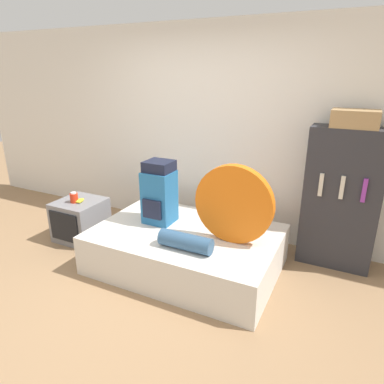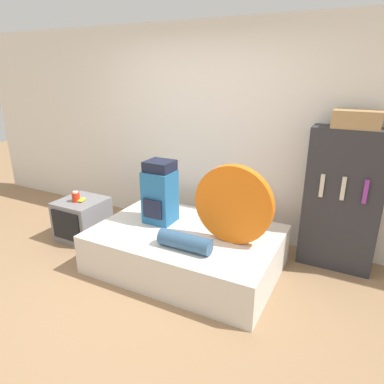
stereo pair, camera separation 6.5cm
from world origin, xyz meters
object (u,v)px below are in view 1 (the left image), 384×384
at_px(tent_bag, 234,204).
at_px(sleeping_roll, 186,242).
at_px(backpack, 159,193).
at_px(television, 81,220).
at_px(cardboard_box, 355,119).
at_px(canister, 74,198).
at_px(bookshelf, 341,199).

bearing_deg(tent_bag, sleeping_roll, -133.12).
height_order(backpack, television, backpack).
bearing_deg(tent_bag, backpack, 174.82).
bearing_deg(cardboard_box, canister, -164.43).
bearing_deg(tent_bag, canister, -178.74).
relative_size(tent_bag, canister, 5.99).
relative_size(bookshelf, cardboard_box, 3.48).
xyz_separation_m(backpack, bookshelf, (1.80, 0.71, -0.01)).
distance_m(tent_bag, sleeping_roll, 0.59).
xyz_separation_m(tent_bag, sleeping_roll, (-0.34, -0.36, -0.31)).
bearing_deg(bookshelf, tent_bag, -138.89).
bearing_deg(tent_bag, bookshelf, 41.11).
distance_m(tent_bag, bookshelf, 1.21).
bearing_deg(backpack, bookshelf, 21.60).
xyz_separation_m(canister, cardboard_box, (2.97, 0.83, 1.03)).
bearing_deg(sleeping_roll, backpack, 141.23).
relative_size(tent_bag, cardboard_box, 1.80).
bearing_deg(bookshelf, cardboard_box, -34.04).
distance_m(backpack, cardboard_box, 2.12).
distance_m(television, canister, 0.32).
bearing_deg(sleeping_roll, tent_bag, 46.88).
bearing_deg(tent_bag, cardboard_box, 40.19).
distance_m(backpack, bookshelf, 1.94).
bearing_deg(canister, television, 74.55).
relative_size(canister, cardboard_box, 0.30).
distance_m(backpack, canister, 1.18).
bearing_deg(television, cardboard_box, 14.72).
xyz_separation_m(backpack, cardboard_box, (1.82, 0.70, 0.83)).
distance_m(television, bookshelf, 3.08).
bearing_deg(bookshelf, television, -165.00).
bearing_deg(canister, cardboard_box, 15.57).
xyz_separation_m(backpack, television, (-1.14, -0.07, -0.52)).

